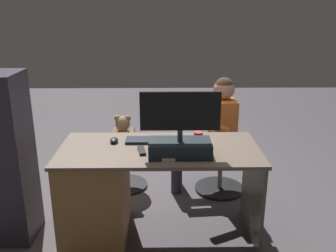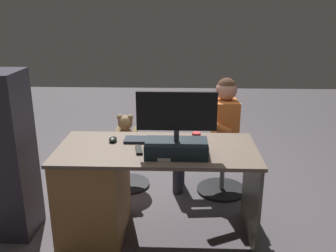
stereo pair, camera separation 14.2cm
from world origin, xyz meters
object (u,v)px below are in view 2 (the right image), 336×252
(desk, at_px, (107,188))
(visitor_chair, at_px, (223,167))
(office_chair_teddy, at_px, (127,162))
(teddy_bear, at_px, (126,131))
(computer_mouse, at_px, (113,139))
(tv_remote, at_px, (139,150))
(monitor, at_px, (176,138))
(keyboard, at_px, (152,140))
(person, at_px, (214,127))
(cup, at_px, (196,139))

(desk, bearing_deg, visitor_chair, -143.43)
(office_chair_teddy, xyz_separation_m, teddy_bear, (-0.00, -0.01, 0.31))
(computer_mouse, relative_size, tv_remote, 0.64)
(monitor, bearing_deg, visitor_chair, -116.94)
(desk, relative_size, keyboard, 3.47)
(person, bearing_deg, keyboard, 47.98)
(office_chair_teddy, relative_size, visitor_chair, 0.92)
(monitor, bearing_deg, desk, -14.28)
(desk, xyz_separation_m, cup, (-0.67, -0.05, 0.39))
(cup, height_order, person, person)
(monitor, height_order, keyboard, monitor)
(desk, xyz_separation_m, visitor_chair, (-0.96, -0.71, -0.14))
(computer_mouse, xyz_separation_m, visitor_chair, (-0.92, -0.59, -0.49))
(desk, height_order, teddy_bear, teddy_bear)
(monitor, bearing_deg, computer_mouse, -27.13)
(keyboard, height_order, tv_remote, keyboard)
(desk, height_order, person, person)
(keyboard, bearing_deg, visitor_chair, -137.08)
(monitor, distance_m, office_chair_teddy, 1.20)
(monitor, height_order, computer_mouse, monitor)
(computer_mouse, relative_size, office_chair_teddy, 0.22)
(teddy_bear, relative_size, visitor_chair, 0.66)
(teddy_bear, bearing_deg, visitor_chair, 174.33)
(desk, xyz_separation_m, office_chair_teddy, (-0.03, -0.79, -0.13))
(cup, bearing_deg, monitor, 51.40)
(cup, xyz_separation_m, tv_remote, (0.41, 0.12, -0.04))
(desk, relative_size, tv_remote, 9.73)
(tv_remote, distance_m, teddy_bear, 0.92)
(monitor, height_order, teddy_bear, monitor)
(cup, relative_size, teddy_bear, 0.33)
(desk, xyz_separation_m, keyboard, (-0.34, -0.13, 0.34))
(tv_remote, relative_size, visitor_chair, 0.32)
(keyboard, relative_size, visitor_chair, 0.89)
(keyboard, distance_m, cup, 0.35)
(monitor, xyz_separation_m, person, (-0.34, -0.85, -0.20))
(monitor, bearing_deg, cup, -128.60)
(monitor, height_order, person, monitor)
(visitor_chair, bearing_deg, office_chair_teddy, -5.02)
(monitor, relative_size, cup, 5.20)
(visitor_chair, distance_m, person, 0.40)
(tv_remote, bearing_deg, desk, -26.48)
(tv_remote, bearing_deg, monitor, 157.20)
(computer_mouse, relative_size, teddy_bear, 0.31)
(visitor_chair, relative_size, person, 0.43)
(desk, bearing_deg, keyboard, -158.32)
(monitor, relative_size, teddy_bear, 1.73)
(computer_mouse, distance_m, person, 1.02)
(teddy_bear, bearing_deg, monitor, 117.87)
(tv_remote, relative_size, teddy_bear, 0.48)
(monitor, bearing_deg, person, -111.51)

